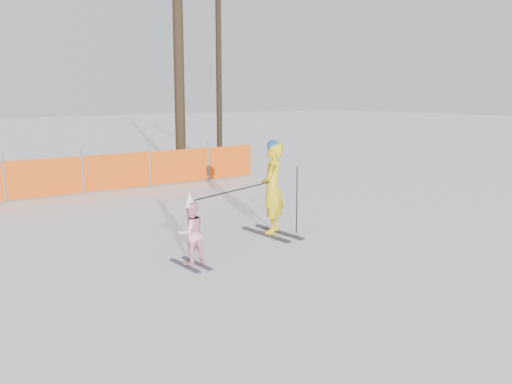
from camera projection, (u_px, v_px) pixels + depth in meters
ground at (273, 253)px, 9.82m from camera, size 120.00×120.00×0.00m
adult at (272, 188)px, 10.97m from camera, size 0.76×1.42×1.84m
child at (190, 232)px, 9.02m from camera, size 0.52×0.87×1.20m
ski_poles at (260, 194)px, 10.38m from camera, size 2.67×0.76×1.32m
tree_trunks at (190, 69)px, 18.98m from camera, size 2.37×1.11×7.22m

